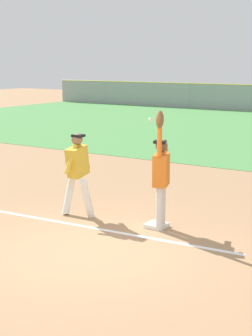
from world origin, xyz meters
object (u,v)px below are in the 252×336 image
(first_base, at_px, (156,225))
(parked_car_tan, at_px, (249,97))
(baseball, at_px, (150,119))
(fielder, at_px, (161,172))
(runner, at_px, (78,169))

(first_base, bearing_deg, parked_car_tan, 106.75)
(baseball, bearing_deg, fielder, -35.62)
(first_base, height_order, baseball, baseball)
(fielder, xyz_separation_m, baseball, (-0.41, 0.29, 0.93))
(fielder, relative_size, parked_car_tan, 0.51)
(fielder, relative_size, runner, 1.33)
(first_base, relative_size, parked_car_tan, 0.09)
(fielder, height_order, parked_car_tan, fielder)
(first_base, bearing_deg, fielder, -25.97)
(parked_car_tan, bearing_deg, runner, -75.63)
(fielder, height_order, runner, fielder)
(fielder, bearing_deg, first_base, -45.28)
(runner, height_order, parked_car_tan, runner)
(fielder, bearing_deg, runner, -14.22)
(first_base, height_order, fielder, fielder)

